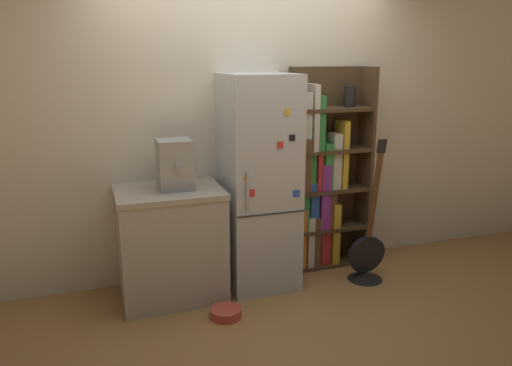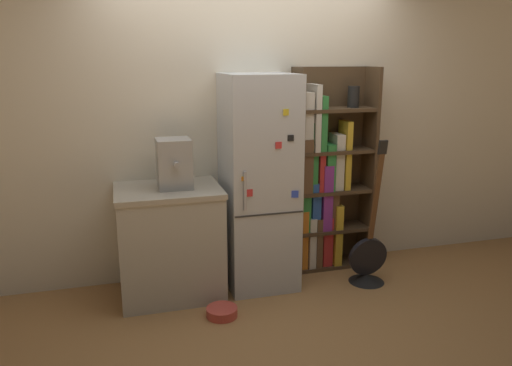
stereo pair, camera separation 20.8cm
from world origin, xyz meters
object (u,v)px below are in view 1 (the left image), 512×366
(bookshelf, at_px, (321,180))
(guitar, at_px, (366,260))
(pet_bowl, at_px, (226,312))
(refrigerator, at_px, (259,183))
(espresso_machine, at_px, (175,164))

(bookshelf, distance_m, guitar, 0.80)
(guitar, bearing_deg, pet_bowl, -169.93)
(refrigerator, height_order, bookshelf, bookshelf)
(refrigerator, bearing_deg, bookshelf, 14.94)
(refrigerator, xyz_separation_m, guitar, (0.88, -0.26, -0.69))
(bookshelf, relative_size, guitar, 1.44)
(guitar, bearing_deg, bookshelf, 117.70)
(espresso_machine, bearing_deg, refrigerator, 1.59)
(refrigerator, bearing_deg, guitar, -16.68)
(pet_bowl, bearing_deg, espresso_machine, 117.87)
(refrigerator, xyz_separation_m, bookshelf, (0.65, 0.17, -0.07))
(guitar, height_order, pet_bowl, guitar)
(refrigerator, relative_size, pet_bowl, 7.51)
(espresso_machine, xyz_separation_m, guitar, (1.56, -0.25, -0.90))
(bookshelf, bearing_deg, pet_bowl, -148.11)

